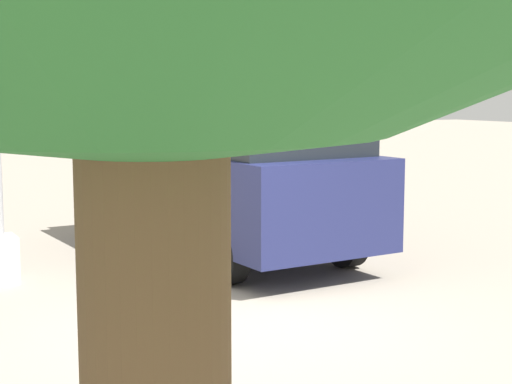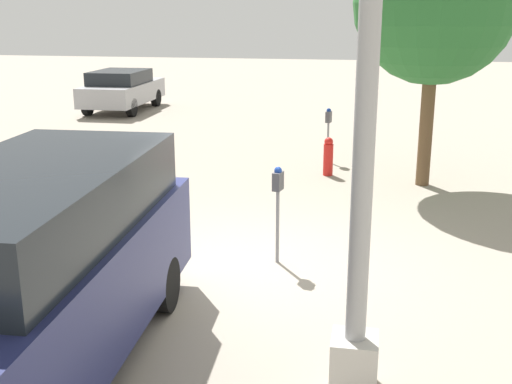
{
  "view_description": "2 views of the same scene",
  "coord_description": "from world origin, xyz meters",
  "px_view_note": "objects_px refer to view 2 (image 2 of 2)",
  "views": [
    {
      "loc": [
        -6.35,
        3.17,
        2.2
      ],
      "look_at": [
        -0.9,
        0.2,
        1.4
      ],
      "focal_mm": 55.0,
      "sensor_mm": 36.0,
      "label": 1
    },
    {
      "loc": [
        8.32,
        1.65,
        3.52
      ],
      "look_at": [
        0.03,
        0.09,
        1.12
      ],
      "focal_mm": 45.0,
      "sensor_mm": 36.0,
      "label": 2
    }
  ],
  "objects_px": {
    "parking_meter_near": "(278,193)",
    "parked_van": "(34,266)",
    "parking_meter_far": "(328,123)",
    "car_distant": "(122,89)",
    "street_tree": "(435,3)",
    "fire_hydrant": "(328,156)",
    "lamp_post": "(363,163)"
  },
  "relations": [
    {
      "from": "parking_meter_near",
      "to": "parked_van",
      "type": "height_order",
      "value": "parked_van"
    },
    {
      "from": "parking_meter_far",
      "to": "car_distant",
      "type": "relative_size",
      "value": 0.31
    },
    {
      "from": "parked_van",
      "to": "street_tree",
      "type": "relative_size",
      "value": 0.94
    },
    {
      "from": "parked_van",
      "to": "car_distant",
      "type": "bearing_deg",
      "value": -163.39
    },
    {
      "from": "parking_meter_far",
      "to": "parking_meter_near",
      "type": "bearing_deg",
      "value": 9.37
    },
    {
      "from": "parking_meter_near",
      "to": "street_tree",
      "type": "xyz_separation_m",
      "value": [
        -4.8,
        2.32,
        2.59
      ]
    },
    {
      "from": "parking_meter_far",
      "to": "car_distant",
      "type": "bearing_deg",
      "value": -119.47
    },
    {
      "from": "car_distant",
      "to": "street_tree",
      "type": "relative_size",
      "value": 0.8
    },
    {
      "from": "parking_meter_far",
      "to": "car_distant",
      "type": "height_order",
      "value": "car_distant"
    },
    {
      "from": "parked_van",
      "to": "fire_hydrant",
      "type": "bearing_deg",
      "value": 162.71
    },
    {
      "from": "parking_meter_near",
      "to": "car_distant",
      "type": "bearing_deg",
      "value": -138.73
    },
    {
      "from": "lamp_post",
      "to": "car_distant",
      "type": "relative_size",
      "value": 1.44
    },
    {
      "from": "parking_meter_near",
      "to": "street_tree",
      "type": "relative_size",
      "value": 0.27
    },
    {
      "from": "lamp_post",
      "to": "car_distant",
      "type": "bearing_deg",
      "value": -151.41
    },
    {
      "from": "parking_meter_far",
      "to": "lamp_post",
      "type": "height_order",
      "value": "lamp_post"
    },
    {
      "from": "parked_van",
      "to": "parking_meter_near",
      "type": "bearing_deg",
      "value": 147.3
    },
    {
      "from": "lamp_post",
      "to": "street_tree",
      "type": "bearing_deg",
      "value": 171.96
    },
    {
      "from": "parked_van",
      "to": "fire_hydrant",
      "type": "height_order",
      "value": "parked_van"
    },
    {
      "from": "parking_meter_near",
      "to": "fire_hydrant",
      "type": "height_order",
      "value": "parking_meter_near"
    },
    {
      "from": "street_tree",
      "to": "parking_meter_far",
      "type": "bearing_deg",
      "value": -129.19
    },
    {
      "from": "parked_van",
      "to": "street_tree",
      "type": "distance_m",
      "value": 9.46
    },
    {
      "from": "parking_meter_near",
      "to": "car_distant",
      "type": "relative_size",
      "value": 0.34
    },
    {
      "from": "car_distant",
      "to": "street_tree",
      "type": "height_order",
      "value": "street_tree"
    },
    {
      "from": "parking_meter_near",
      "to": "parking_meter_far",
      "type": "distance_m",
      "value": 6.53
    },
    {
      "from": "car_distant",
      "to": "parking_meter_near",
      "type": "bearing_deg",
      "value": -150.43
    },
    {
      "from": "parking_meter_near",
      "to": "parked_van",
      "type": "distance_m",
      "value": 3.79
    },
    {
      "from": "parking_meter_near",
      "to": "street_tree",
      "type": "height_order",
      "value": "street_tree"
    },
    {
      "from": "lamp_post",
      "to": "fire_hydrant",
      "type": "height_order",
      "value": "lamp_post"
    },
    {
      "from": "lamp_post",
      "to": "parked_van",
      "type": "height_order",
      "value": "lamp_post"
    },
    {
      "from": "lamp_post",
      "to": "street_tree",
      "type": "xyz_separation_m",
      "value": [
        -7.87,
        1.11,
        1.4
      ]
    },
    {
      "from": "parking_meter_near",
      "to": "fire_hydrant",
      "type": "relative_size",
      "value": 1.67
    },
    {
      "from": "fire_hydrant",
      "to": "street_tree",
      "type": "bearing_deg",
      "value": 77.8
    }
  ]
}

